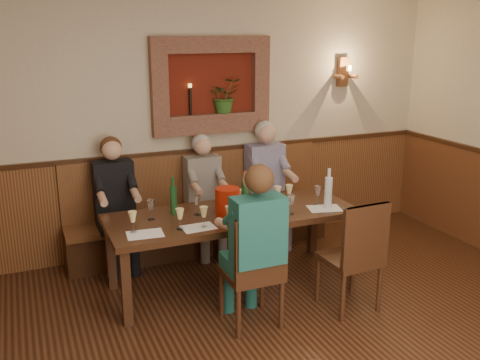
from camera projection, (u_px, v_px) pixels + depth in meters
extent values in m
cube|color=#C4B294|center=(194.00, 126.00, 5.98)|extent=(6.00, 0.04, 2.80)
cube|color=#562C18|center=(196.00, 199.00, 6.19)|extent=(6.00, 0.04, 1.10)
cube|color=#381E0F|center=(195.00, 151.00, 6.04)|extent=(6.02, 0.06, 0.05)
cube|color=#5B180D|center=(210.00, 85.00, 5.92)|extent=(1.00, 0.02, 0.70)
cube|color=brown|center=(211.00, 44.00, 5.76)|extent=(1.36, 0.12, 0.18)
cube|color=brown|center=(212.00, 125.00, 6.00)|extent=(1.36, 0.12, 0.18)
cube|color=brown|center=(159.00, 88.00, 5.66)|extent=(0.18, 0.12, 0.70)
cube|color=brown|center=(260.00, 84.00, 6.10)|extent=(0.18, 0.12, 0.70)
cube|color=brown|center=(212.00, 115.00, 5.97)|extent=(1.00, 0.14, 0.04)
imported|color=#2C5A1F|center=(224.00, 96.00, 5.97)|extent=(0.35, 0.30, 0.39)
cylinder|color=black|center=(190.00, 101.00, 5.83)|extent=(0.03, 0.03, 0.30)
cylinder|color=#FFBF59|center=(190.00, 86.00, 5.78)|extent=(0.04, 0.04, 0.04)
cube|color=#562C18|center=(343.00, 72.00, 6.50)|extent=(0.12, 0.08, 0.35)
cylinder|color=#562C18|center=(339.00, 77.00, 6.41)|extent=(0.05, 0.18, 0.05)
cylinder|color=#562C18|center=(353.00, 76.00, 6.49)|extent=(0.05, 0.18, 0.05)
cylinder|color=#FFBF59|center=(349.00, 68.00, 6.37)|extent=(0.06, 0.06, 0.06)
cube|color=#382311|center=(232.00, 215.00, 5.14)|extent=(2.40, 0.90, 0.06)
cube|color=#382311|center=(126.00, 288.00, 4.50)|extent=(0.08, 0.08, 0.69)
cube|color=#382311|center=(350.00, 248.00, 5.34)|extent=(0.08, 0.08, 0.69)
cube|color=#382311|center=(111.00, 255.00, 5.15)|extent=(0.08, 0.08, 0.69)
cube|color=#382311|center=(313.00, 224.00, 5.99)|extent=(0.08, 0.08, 0.69)
cube|color=#381E0F|center=(203.00, 234.00, 6.09)|extent=(3.00, 0.40, 0.40)
cube|color=#562C18|center=(202.00, 216.00, 6.03)|extent=(3.00, 0.45, 0.06)
cube|color=#562C18|center=(196.00, 181.00, 6.10)|extent=(3.00, 0.06, 0.66)
cube|color=#382311|center=(251.00, 299.00, 4.58)|extent=(0.44, 0.44, 0.43)
cube|color=#382311|center=(251.00, 273.00, 4.51)|extent=(0.46, 0.46, 0.05)
cube|color=#382311|center=(262.00, 249.00, 4.25)|extent=(0.46, 0.05, 0.54)
cube|color=#382311|center=(348.00, 284.00, 4.85)|extent=(0.45, 0.45, 0.44)
cube|color=#382311|center=(350.00, 259.00, 4.78)|extent=(0.47, 0.47, 0.05)
cube|color=#382311|center=(366.00, 236.00, 4.52)|extent=(0.46, 0.06, 0.54)
cube|color=black|center=(120.00, 249.00, 5.60)|extent=(0.41, 0.43, 0.45)
cube|color=black|center=(114.00, 186.00, 5.57)|extent=(0.41, 0.21, 0.53)
sphere|color=#D8A384|center=(112.00, 150.00, 5.43)|extent=(0.20, 0.20, 0.20)
sphere|color=#4C2D19|center=(111.00, 147.00, 5.46)|extent=(0.22, 0.22, 0.22)
cube|color=#615958|center=(208.00, 236.00, 5.97)|extent=(0.39, 0.41, 0.45)
cube|color=#615958|center=(202.00, 178.00, 5.94)|extent=(0.39, 0.20, 0.51)
sphere|color=#D8A384|center=(203.00, 146.00, 5.80)|extent=(0.19, 0.19, 0.19)
sphere|color=#B2B2B2|center=(201.00, 144.00, 5.84)|extent=(0.21, 0.21, 0.21)
cube|color=navy|center=(270.00, 227.00, 6.24)|extent=(0.43, 0.45, 0.45)
cube|color=navy|center=(265.00, 168.00, 6.21)|extent=(0.43, 0.22, 0.56)
sphere|color=#D8A384|center=(267.00, 133.00, 6.07)|extent=(0.21, 0.21, 0.21)
sphere|color=#B2B2B2|center=(265.00, 131.00, 6.11)|extent=(0.24, 0.24, 0.24)
cube|color=#174951|center=(249.00, 296.00, 4.61)|extent=(0.43, 0.45, 0.45)
cube|color=#174951|center=(258.00, 230.00, 4.28)|extent=(0.43, 0.22, 0.56)
sphere|color=#D8A384|center=(256.00, 180.00, 4.20)|extent=(0.21, 0.21, 0.21)
sphere|color=#4C2D19|center=(259.00, 179.00, 4.15)|extent=(0.23, 0.23, 0.23)
cylinder|color=red|center=(227.00, 202.00, 5.03)|extent=(0.30, 0.30, 0.26)
cylinder|color=#19471E|center=(245.00, 195.00, 5.18)|extent=(0.08, 0.08, 0.29)
cylinder|color=orange|center=(245.00, 176.00, 5.13)|extent=(0.03, 0.03, 0.09)
cylinder|color=#19471E|center=(173.00, 200.00, 5.06)|extent=(0.07, 0.07, 0.27)
cylinder|color=#19471E|center=(173.00, 182.00, 5.01)|extent=(0.03, 0.03, 0.09)
cylinder|color=silver|center=(328.00, 193.00, 5.22)|extent=(0.09, 0.09, 0.31)
cylinder|color=silver|center=(329.00, 173.00, 5.17)|extent=(0.04, 0.04, 0.09)
cube|color=white|center=(145.00, 234.00, 4.59)|extent=(0.33, 0.25, 0.00)
cube|color=white|center=(251.00, 215.00, 5.06)|extent=(0.34, 0.26, 0.00)
cube|color=white|center=(324.00, 208.00, 5.25)|extent=(0.36, 0.30, 0.00)
cube|color=white|center=(198.00, 227.00, 4.74)|extent=(0.30, 0.22, 0.00)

